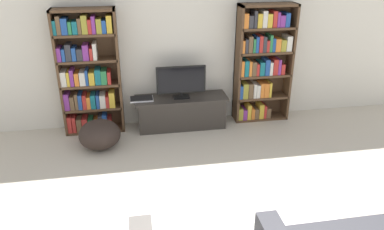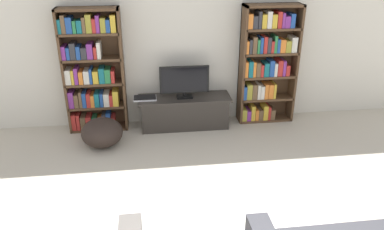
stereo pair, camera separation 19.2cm
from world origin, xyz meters
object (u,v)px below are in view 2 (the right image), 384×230
object	(u,v)px
laptop	(145,98)
beanbag_ottoman	(102,133)
bookshelf_right	(266,64)
bookshelf_left	(92,72)
tv_stand	(185,112)
television	(184,81)

from	to	relation	value
laptop	beanbag_ottoman	distance (m)	0.85
bookshelf_right	beanbag_ottoman	distance (m)	2.69
bookshelf_left	laptop	distance (m)	0.86
tv_stand	laptop	size ratio (longest dim) A/B	4.08
bookshelf_left	beanbag_ottoman	size ratio (longest dim) A/B	3.18
bookshelf_left	laptop	size ratio (longest dim) A/B	5.31
tv_stand	laptop	world-z (taller)	laptop
television	laptop	distance (m)	0.65
beanbag_ottoman	television	bearing A→B (deg)	20.87
bookshelf_right	beanbag_ottoman	world-z (taller)	bookshelf_right
bookshelf_left	beanbag_ottoman	xyz separation A→B (m)	(0.13, -0.60, -0.71)
bookshelf_left	bookshelf_right	xyz separation A→B (m)	(2.65, 0.00, 0.03)
bookshelf_left	tv_stand	size ratio (longest dim) A/B	1.30
bookshelf_left	bookshelf_right	world-z (taller)	same
tv_stand	beanbag_ottoman	size ratio (longest dim) A/B	2.44
bookshelf_right	television	world-z (taller)	bookshelf_right
laptop	beanbag_ottoman	world-z (taller)	laptop
bookshelf_left	tv_stand	xyz separation A→B (m)	(1.36, -0.11, -0.66)
bookshelf_right	television	distance (m)	1.31
bookshelf_left	tv_stand	world-z (taller)	bookshelf_left
laptop	beanbag_ottoman	bearing A→B (deg)	-142.02
bookshelf_right	tv_stand	distance (m)	1.47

